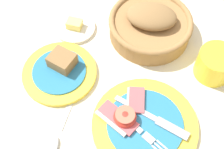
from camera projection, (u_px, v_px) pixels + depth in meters
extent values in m
plane|color=beige|center=(115.00, 120.00, 0.72)|extent=(3.00, 3.00, 0.00)
cylinder|color=yellow|center=(145.00, 125.00, 0.70)|extent=(0.24, 0.24, 0.01)
cylinder|color=teal|center=(145.00, 124.00, 0.70)|extent=(0.17, 0.17, 0.00)
cube|color=#BC5156|center=(137.00, 100.00, 0.72)|extent=(0.06, 0.08, 0.01)
cube|color=beige|center=(130.00, 100.00, 0.72)|extent=(0.04, 0.06, 0.01)
cube|color=#BC5156|center=(118.00, 119.00, 0.70)|extent=(0.10, 0.06, 0.01)
cube|color=beige|center=(113.00, 124.00, 0.69)|extent=(0.09, 0.03, 0.01)
ellipsoid|color=red|center=(125.00, 117.00, 0.69)|extent=(0.05, 0.05, 0.03)
cylinder|color=#DB664C|center=(125.00, 114.00, 0.68)|extent=(0.04, 0.04, 0.00)
cube|color=silver|center=(124.00, 117.00, 0.70)|extent=(0.11, 0.04, 0.00)
cube|color=silver|center=(149.00, 138.00, 0.67)|extent=(0.03, 0.02, 0.00)
cube|color=silver|center=(164.00, 147.00, 0.66)|extent=(0.04, 0.02, 0.00)
cube|color=silver|center=(136.00, 108.00, 0.71)|extent=(0.11, 0.02, 0.00)
cube|color=#9EA0A5|center=(172.00, 128.00, 0.69)|extent=(0.08, 0.03, 0.00)
cylinder|color=yellow|center=(60.00, 73.00, 0.78)|extent=(0.18, 0.18, 0.01)
cylinder|color=teal|center=(59.00, 71.00, 0.77)|extent=(0.13, 0.13, 0.00)
cube|color=olive|center=(62.00, 60.00, 0.76)|extent=(0.06, 0.06, 0.03)
cylinder|color=yellow|center=(215.00, 64.00, 0.75)|extent=(0.09, 0.09, 0.07)
cylinder|color=white|center=(219.00, 56.00, 0.73)|extent=(0.08, 0.08, 0.01)
cylinder|color=olive|center=(150.00, 28.00, 0.83)|extent=(0.22, 0.22, 0.05)
torus|color=olive|center=(151.00, 21.00, 0.81)|extent=(0.22, 0.22, 0.02)
ellipsoid|color=olive|center=(152.00, 16.00, 0.79)|extent=(0.15, 0.12, 0.04)
cylinder|color=silver|center=(75.00, 28.00, 0.86)|extent=(0.11, 0.11, 0.01)
cube|color=#F4E06B|center=(74.00, 24.00, 0.84)|extent=(0.05, 0.04, 0.02)
cube|color=silver|center=(68.00, 110.00, 0.73)|extent=(0.03, 0.11, 0.01)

